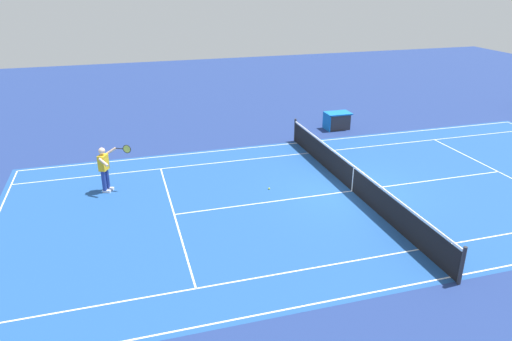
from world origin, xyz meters
name	(u,v)px	position (x,y,z in m)	size (l,w,h in m)	color
ground_plane	(352,191)	(0.00, 0.00, 0.00)	(60.00, 60.00, 0.00)	navy
court_slab	(352,191)	(0.00, 0.00, 0.00)	(24.20, 11.40, 0.00)	#1E4C93
court_line_markings	(352,191)	(0.00, 0.00, 0.00)	(23.85, 11.05, 0.01)	white
tennis_net	(353,179)	(0.00, 0.00, 0.49)	(0.10, 11.70, 1.08)	#2D2D33
tennis_player_near	(105,167)	(8.45, -2.53, 0.93)	(1.19, 0.75, 1.70)	navy
tennis_ball	(269,189)	(2.83, -0.98, 0.03)	(0.07, 0.07, 0.07)	#CCE01E
equipment_cart_tarped	(337,121)	(-2.70, -6.99, 0.44)	(1.25, 0.84, 0.85)	#2D2D33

